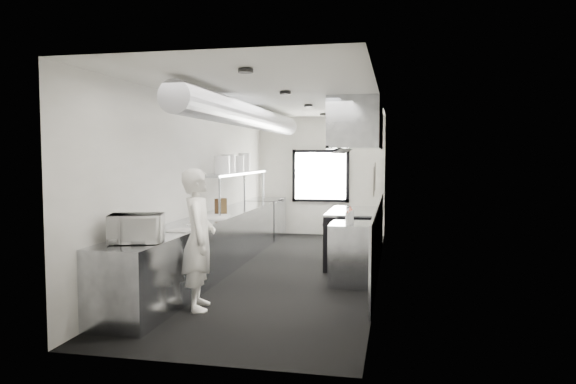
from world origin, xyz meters
The scene contains 35 objects.
floor centered at (0.00, 0.00, 0.00)m, with size 3.00×8.00×0.01m, color black.
ceiling centered at (0.00, 0.00, 2.80)m, with size 3.00×8.00×0.01m, color beige.
wall_back centered at (0.00, 4.00, 1.40)m, with size 3.00×0.02×2.80m, color silver.
wall_front centered at (0.00, -4.00, 1.40)m, with size 3.00×0.02×2.80m, color silver.
wall_left centered at (-1.50, 0.00, 1.40)m, with size 0.02×8.00×2.80m, color silver.
wall_right centered at (1.50, 0.00, 1.40)m, with size 0.02×8.00×2.80m, color silver.
wall_cladding centered at (1.48, 0.30, 0.55)m, with size 0.03×5.50×1.10m, color gray.
hvac_duct centered at (-0.70, 0.40, 2.55)m, with size 0.40×0.40×6.40m, color #9A9BA3.
service_window centered at (0.00, 3.96, 1.40)m, with size 1.36×0.05×1.25m.
exhaust_hood centered at (1.10, 0.70, 2.39)m, with size 0.81×2.20×0.88m.
prep_counter centered at (-1.15, -0.50, 0.45)m, with size 0.70×6.00×0.90m, color gray.
pass_shelf centered at (-1.19, 1.00, 1.54)m, with size 0.45×3.00×0.68m.
range centered at (1.04, 0.70, 0.47)m, with size 0.88×1.60×0.94m.
bottle_station centered at (1.15, -0.70, 0.45)m, with size 0.65×0.80×0.90m, color gray.
far_work_table centered at (-1.15, 3.20, 0.45)m, with size 0.70×1.20×0.90m, color gray.
notice_sheet_a centered at (1.47, -1.20, 1.60)m, with size 0.02×0.28×0.38m, color silver.
notice_sheet_b centered at (1.47, -1.55, 1.55)m, with size 0.02×0.28×0.38m, color silver.
line_cook centered at (-0.60, -2.34, 0.86)m, with size 0.63×0.41×1.73m, color white.
microwave centered at (-1.11, -2.94, 1.06)m, with size 0.54×0.41×0.33m, color white.
deli_tub_a centered at (-1.32, -2.50, 0.95)m, with size 0.14×0.14×0.10m, color #A3AC9F.
deli_tub_b centered at (-1.30, -2.27, 0.96)m, with size 0.16×0.16×0.11m, color #A3AC9F.
newspaper centered at (-0.99, -1.93, 0.90)m, with size 0.30×0.38×0.01m, color white.
small_plate centered at (-1.05, -1.40, 0.91)m, with size 0.19×0.19×0.02m, color white.
pastry centered at (-1.05, -1.40, 0.96)m, with size 0.09×0.09×0.09m, color tan.
cutting_board centered at (-1.08, -0.46, 0.91)m, with size 0.47×0.63×0.02m, color silver.
knife_block centered at (-1.23, 0.33, 1.02)m, with size 0.10×0.22×0.24m, color brown.
plate_stack_a centered at (-1.18, 0.24, 1.72)m, with size 0.27×0.27×0.31m, color white.
plate_stack_b centered at (-1.23, 0.76, 1.74)m, with size 0.26×0.26×0.33m, color white.
plate_stack_c centered at (-1.21, 1.32, 1.72)m, with size 0.22×0.22×0.31m, color white.
plate_stack_d centered at (-1.18, 1.61, 1.75)m, with size 0.23×0.23×0.36m, color white.
squeeze_bottle_a centered at (1.09, -0.97, 0.99)m, with size 0.06×0.06×0.18m, color silver.
squeeze_bottle_b centered at (1.11, -0.85, 0.99)m, with size 0.06×0.06×0.19m, color silver.
squeeze_bottle_c centered at (1.13, -0.71, 0.99)m, with size 0.06×0.06×0.19m, color silver.
squeeze_bottle_d centered at (1.09, -0.52, 0.99)m, with size 0.06×0.06×0.18m, color silver.
squeeze_bottle_e centered at (1.08, -0.39, 0.99)m, with size 0.06×0.06×0.19m, color silver.
Camera 1 is at (1.76, -8.37, 1.89)m, focal length 32.82 mm.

